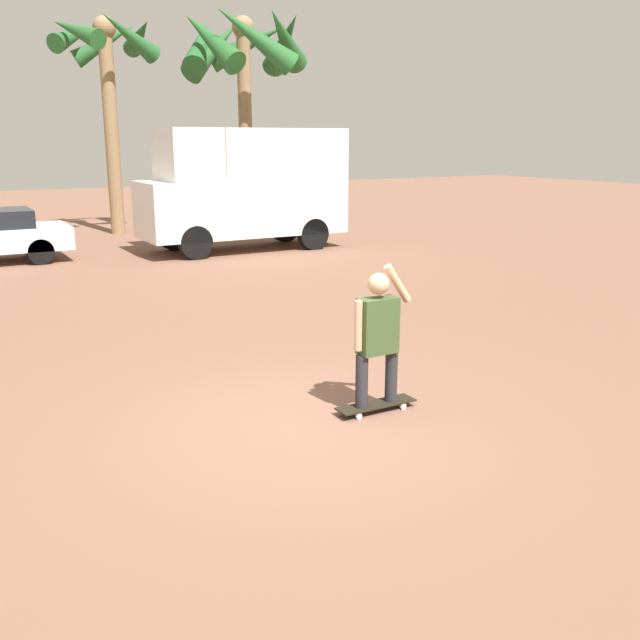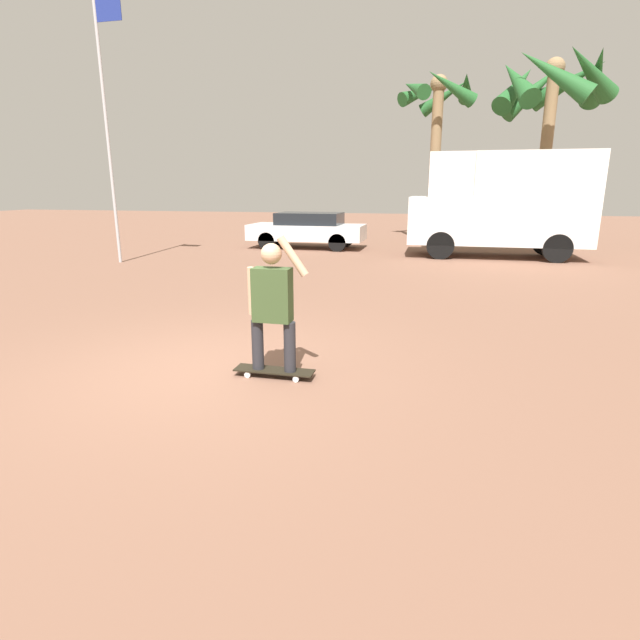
{
  "view_description": "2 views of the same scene",
  "coord_description": "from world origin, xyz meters",
  "px_view_note": "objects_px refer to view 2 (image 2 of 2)",
  "views": [
    {
      "loc": [
        -3.39,
        -6.28,
        2.98
      ],
      "look_at": [
        0.59,
        0.75,
        0.92
      ],
      "focal_mm": 40.0,
      "sensor_mm": 36.0,
      "label": 1
    },
    {
      "loc": [
        2.7,
        -5.33,
        2.18
      ],
      "look_at": [
        1.2,
        0.96,
        0.46
      ],
      "focal_mm": 28.0,
      "sensor_mm": 36.0,
      "label": 2
    }
  ],
  "objects_px": {
    "person_skateboarder": "(272,300)",
    "parked_car_white": "(308,229)",
    "palm_tree_center_background": "(438,107)",
    "flagpole": "(107,113)",
    "palm_tree_near_van": "(552,88)",
    "camper_van": "(503,202)",
    "skateboard": "(274,371)"
  },
  "relations": [
    {
      "from": "skateboard",
      "to": "camper_van",
      "type": "xyz_separation_m",
      "value": [
        3.7,
        11.86,
        1.69
      ]
    },
    {
      "from": "person_skateboarder",
      "to": "flagpole",
      "type": "distance_m",
      "value": 11.45
    },
    {
      "from": "palm_tree_near_van",
      "to": "palm_tree_center_background",
      "type": "distance_m",
      "value": 4.23
    },
    {
      "from": "camper_van",
      "to": "parked_car_white",
      "type": "xyz_separation_m",
      "value": [
        -6.69,
        1.02,
        -1.05
      ]
    },
    {
      "from": "parked_car_white",
      "to": "palm_tree_near_van",
      "type": "height_order",
      "value": "palm_tree_near_van"
    },
    {
      "from": "skateboard",
      "to": "camper_van",
      "type": "height_order",
      "value": "camper_van"
    },
    {
      "from": "skateboard",
      "to": "palm_tree_center_background",
      "type": "relative_size",
      "value": 0.14
    },
    {
      "from": "person_skateboarder",
      "to": "palm_tree_center_background",
      "type": "bearing_deg",
      "value": 85.23
    },
    {
      "from": "parked_car_white",
      "to": "flagpole",
      "type": "bearing_deg",
      "value": -132.74
    },
    {
      "from": "person_skateboarder",
      "to": "camper_van",
      "type": "bearing_deg",
      "value": 72.67
    },
    {
      "from": "parked_car_white",
      "to": "flagpole",
      "type": "relative_size",
      "value": 0.57
    },
    {
      "from": "palm_tree_center_background",
      "to": "palm_tree_near_van",
      "type": "bearing_deg",
      "value": -15.11
    },
    {
      "from": "skateboard",
      "to": "palm_tree_near_van",
      "type": "bearing_deg",
      "value": 71.04
    },
    {
      "from": "skateboard",
      "to": "palm_tree_near_van",
      "type": "xyz_separation_m",
      "value": [
        5.5,
        16.01,
        5.66
      ]
    },
    {
      "from": "person_skateboarder",
      "to": "parked_car_white",
      "type": "height_order",
      "value": "person_skateboarder"
    },
    {
      "from": "palm_tree_center_background",
      "to": "flagpole",
      "type": "distance_m",
      "value": 12.84
    },
    {
      "from": "person_skateboarder",
      "to": "camper_van",
      "type": "distance_m",
      "value": 12.45
    },
    {
      "from": "palm_tree_near_van",
      "to": "skateboard",
      "type": "bearing_deg",
      "value": -108.96
    },
    {
      "from": "skateboard",
      "to": "palm_tree_near_van",
      "type": "distance_m",
      "value": 17.85
    },
    {
      "from": "person_skateboarder",
      "to": "palm_tree_near_van",
      "type": "bearing_deg",
      "value": 71.03
    },
    {
      "from": "skateboard",
      "to": "palm_tree_center_background",
      "type": "height_order",
      "value": "palm_tree_center_background"
    },
    {
      "from": "camper_van",
      "to": "palm_tree_near_van",
      "type": "xyz_separation_m",
      "value": [
        1.8,
        4.15,
        3.97
      ]
    },
    {
      "from": "palm_tree_center_background",
      "to": "flagpole",
      "type": "bearing_deg",
      "value": -134.42
    },
    {
      "from": "palm_tree_near_van",
      "to": "person_skateboarder",
      "type": "bearing_deg",
      "value": -108.97
    },
    {
      "from": "camper_van",
      "to": "palm_tree_center_background",
      "type": "bearing_deg",
      "value": 113.39
    },
    {
      "from": "flagpole",
      "to": "palm_tree_near_van",
      "type": "bearing_deg",
      "value": 31.67
    },
    {
      "from": "palm_tree_near_van",
      "to": "camper_van",
      "type": "bearing_deg",
      "value": -113.46
    },
    {
      "from": "camper_van",
      "to": "palm_tree_center_background",
      "type": "distance_m",
      "value": 6.77
    },
    {
      "from": "skateboard",
      "to": "person_skateboarder",
      "type": "xyz_separation_m",
      "value": [
        -0.0,
        0.0,
        0.87
      ]
    },
    {
      "from": "skateboard",
      "to": "palm_tree_center_background",
      "type": "distance_m",
      "value": 17.97
    },
    {
      "from": "palm_tree_near_van",
      "to": "flagpole",
      "type": "relative_size",
      "value": 0.95
    },
    {
      "from": "person_skateboarder",
      "to": "palm_tree_center_background",
      "type": "distance_m",
      "value": 17.73
    }
  ]
}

